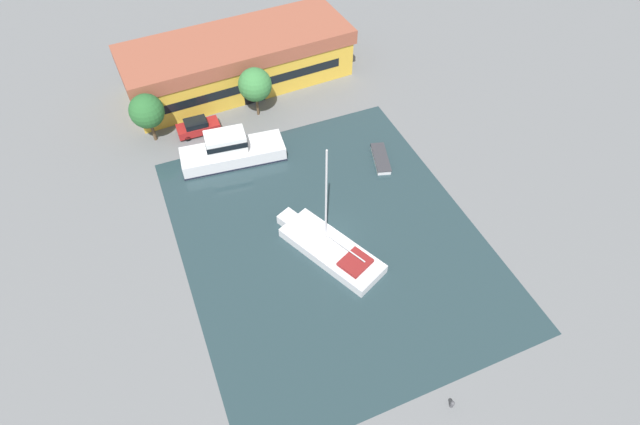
% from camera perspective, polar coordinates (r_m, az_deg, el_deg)
% --- Properties ---
extents(ground_plane, '(440.00, 440.00, 0.00)m').
position_cam_1_polar(ground_plane, '(43.68, 1.15, -2.94)').
color(ground_plane, slate).
extents(water_canal, '(24.98, 30.36, 0.01)m').
position_cam_1_polar(water_canal, '(43.68, 1.15, -2.94)').
color(water_canal, '#23383D').
rests_on(water_canal, ground).
extents(warehouse_building, '(26.20, 10.82, 5.63)m').
position_cam_1_polar(warehouse_building, '(60.25, -9.29, 16.80)').
color(warehouse_building, gold).
rests_on(warehouse_building, ground).
extents(quay_tree_near_building, '(3.54, 3.54, 5.62)m').
position_cam_1_polar(quay_tree_near_building, '(54.22, -7.44, 14.28)').
color(quay_tree_near_building, brown).
rests_on(quay_tree_near_building, ground).
extents(quay_tree_by_water, '(3.46, 3.46, 5.41)m').
position_cam_1_polar(quay_tree_by_water, '(53.33, -19.19, 10.88)').
color(quay_tree_by_water, brown).
rests_on(quay_tree_by_water, ground).
extents(parked_car, '(4.41, 1.91, 1.65)m').
position_cam_1_polar(parked_car, '(54.60, -13.80, 9.50)').
color(parked_car, maroon).
rests_on(parked_car, ground).
extents(sailboat_moored, '(6.97, 10.57, 11.34)m').
position_cam_1_polar(sailboat_moored, '(42.26, 1.18, -4.15)').
color(sailboat_moored, silver).
rests_on(sailboat_moored, water_canal).
extents(motor_cruiser, '(10.55, 4.42, 3.39)m').
position_cam_1_polar(motor_cruiser, '(50.39, -10.12, 6.94)').
color(motor_cruiser, silver).
rests_on(motor_cruiser, water_canal).
extents(small_dinghy, '(2.53, 4.46, 0.56)m').
position_cam_1_polar(small_dinghy, '(50.52, 6.95, 6.12)').
color(small_dinghy, silver).
rests_on(small_dinghy, water_canal).
extents(mooring_bollard, '(0.31, 0.31, 0.67)m').
position_cam_1_polar(mooring_bollard, '(37.30, 14.86, -20.39)').
color(mooring_bollard, '#47474C').
rests_on(mooring_bollard, ground).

